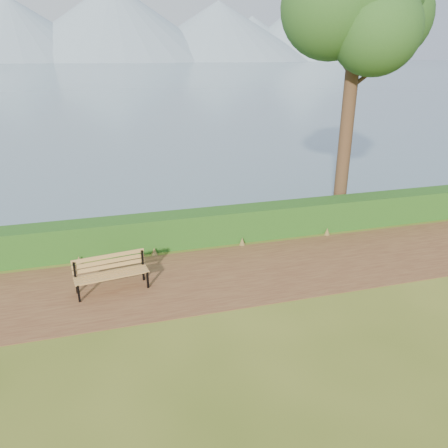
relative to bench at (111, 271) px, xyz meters
name	(u,v)px	position (x,y,z in m)	size (l,w,h in m)	color
ground	(208,283)	(2.37, -0.37, -0.51)	(140.00, 140.00, 0.00)	#445719
path	(205,278)	(2.37, -0.07, -0.51)	(40.00, 3.40, 0.01)	#59301E
hedge	(187,229)	(2.37, 2.23, -0.01)	(32.00, 0.85, 1.00)	#143F12
water	(96,65)	(2.37, 259.63, -0.51)	(700.00, 510.00, 0.00)	#485D73
mountains	(79,26)	(-6.80, 405.68, 27.18)	(585.00, 190.00, 70.00)	gray
bench	(111,271)	(0.00, 0.00, 0.00)	(1.83, 0.76, 0.89)	black
tree	(359,0)	(7.98, 2.97, 6.50)	(4.91, 4.09, 9.44)	#322114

